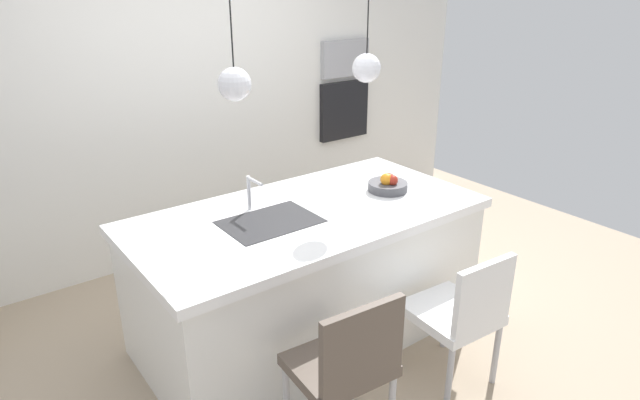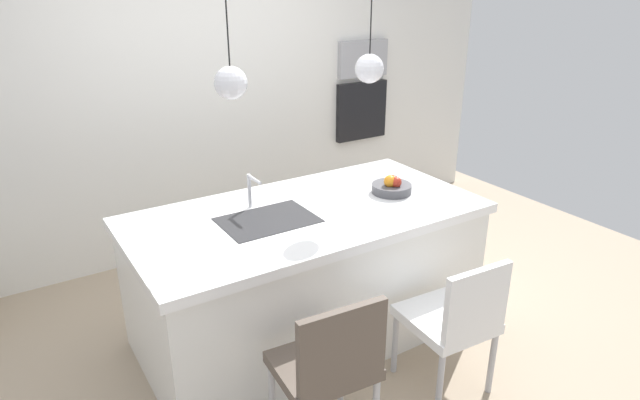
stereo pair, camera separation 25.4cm
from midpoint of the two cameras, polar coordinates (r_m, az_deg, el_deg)
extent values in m
plane|color=tan|center=(3.86, 0.65, -13.46)|extent=(6.60, 6.60, 0.00)
cube|color=silver|center=(4.71, -10.45, 10.17)|extent=(6.00, 0.10, 2.60)
cube|color=white|center=(3.63, 0.67, -8.09)|extent=(2.14, 1.06, 0.84)
cube|color=white|center=(3.43, 0.71, -1.61)|extent=(2.20, 1.12, 0.06)
cube|color=#2D2D30|center=(3.29, -3.24, -2.20)|extent=(0.56, 0.40, 0.02)
cylinder|color=silver|center=(3.44, -5.24, 0.92)|extent=(0.02, 0.02, 0.22)
cylinder|color=silver|center=(3.34, -4.66, 2.10)|extent=(0.02, 0.16, 0.02)
cylinder|color=#4C4C51|center=(3.74, 9.36, 1.17)|extent=(0.27, 0.27, 0.06)
sphere|color=#B22D1E|center=(3.69, 9.85, 1.80)|extent=(0.07, 0.07, 0.07)
sphere|color=#B22D1E|center=(3.73, 9.52, 2.01)|extent=(0.07, 0.07, 0.07)
sphere|color=orange|center=(3.70, 9.23, 1.90)|extent=(0.08, 0.08, 0.08)
cube|color=#9E9EA3|center=(5.39, 5.80, 14.38)|extent=(0.54, 0.08, 0.34)
cube|color=black|center=(5.48, 5.60, 9.20)|extent=(0.56, 0.08, 0.56)
cube|color=brown|center=(2.83, 2.99, -16.82)|extent=(0.50, 0.44, 0.06)
cube|color=brown|center=(2.56, 5.28, -15.05)|extent=(0.45, 0.07, 0.40)
cylinder|color=#B2B2B7|center=(3.19, 4.56, -17.45)|extent=(0.04, 0.04, 0.44)
cylinder|color=#B2B2B7|center=(3.03, -2.45, -19.81)|extent=(0.04, 0.04, 0.44)
cube|color=white|center=(3.31, 15.10, -11.86)|extent=(0.47, 0.50, 0.06)
cube|color=white|center=(3.07, 18.28, -10.15)|extent=(0.42, 0.07, 0.39)
cylinder|color=#B2B2B7|center=(3.67, 14.74, -12.50)|extent=(0.04, 0.04, 0.41)
cylinder|color=#B2B2B7|center=(3.46, 9.95, -14.46)|extent=(0.04, 0.04, 0.41)
cylinder|color=#B2B2B7|center=(3.45, 19.49, -15.63)|extent=(0.04, 0.04, 0.41)
cylinder|color=#B2B2B7|center=(3.22, 14.66, -18.06)|extent=(0.04, 0.04, 0.41)
sphere|color=silver|center=(2.96, -6.78, 11.94)|extent=(0.18, 0.18, 0.18)
cylinder|color=black|center=(2.92, -7.14, 19.46)|extent=(0.01, 0.01, 0.60)
sphere|color=silver|center=(3.45, 7.30, 13.34)|extent=(0.18, 0.18, 0.18)
cylinder|color=black|center=(3.41, 7.64, 19.80)|extent=(0.01, 0.01, 0.60)
camera|label=1|loc=(0.13, -87.89, 0.86)|focal=30.87mm
camera|label=2|loc=(0.13, 92.11, -0.86)|focal=30.87mm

